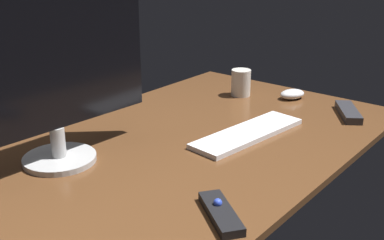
{
  "coord_description": "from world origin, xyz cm",
  "views": [
    {
      "loc": [
        -98.09,
        -83.62,
        57.46
      ],
      "look_at": [
        4.81,
        -0.43,
        8.0
      ],
      "focal_mm": 45.83,
      "sensor_mm": 36.0,
      "label": 1
    }
  ],
  "objects_px": {
    "computer_mouse": "(292,94)",
    "tv_remote": "(348,112)",
    "monitor": "(50,64)",
    "keyboard": "(248,133)",
    "coffee_mug": "(241,83)",
    "media_remote": "(221,213)"
  },
  "relations": [
    {
      "from": "media_remote",
      "to": "tv_remote",
      "type": "distance_m",
      "value": 0.78
    },
    {
      "from": "monitor",
      "to": "media_remote",
      "type": "bearing_deg",
      "value": -81.99
    },
    {
      "from": "keyboard",
      "to": "tv_remote",
      "type": "distance_m",
      "value": 0.39
    },
    {
      "from": "keyboard",
      "to": "media_remote",
      "type": "distance_m",
      "value": 0.47
    },
    {
      "from": "keyboard",
      "to": "computer_mouse",
      "type": "distance_m",
      "value": 0.41
    },
    {
      "from": "keyboard",
      "to": "monitor",
      "type": "bearing_deg",
      "value": 154.66
    },
    {
      "from": "monitor",
      "to": "coffee_mug",
      "type": "xyz_separation_m",
      "value": [
        0.78,
        -0.05,
        -0.21
      ]
    },
    {
      "from": "monitor",
      "to": "keyboard",
      "type": "relative_size",
      "value": 1.45
    },
    {
      "from": "monitor",
      "to": "coffee_mug",
      "type": "bearing_deg",
      "value": -0.74
    },
    {
      "from": "monitor",
      "to": "coffee_mug",
      "type": "relative_size",
      "value": 5.88
    },
    {
      "from": "media_remote",
      "to": "tv_remote",
      "type": "height_order",
      "value": "media_remote"
    },
    {
      "from": "monitor",
      "to": "coffee_mug",
      "type": "height_order",
      "value": "monitor"
    },
    {
      "from": "keyboard",
      "to": "coffee_mug",
      "type": "bearing_deg",
      "value": 43.27
    },
    {
      "from": "tv_remote",
      "to": "computer_mouse",
      "type": "bearing_deg",
      "value": 44.41
    },
    {
      "from": "computer_mouse",
      "to": "media_remote",
      "type": "bearing_deg",
      "value": -136.59
    },
    {
      "from": "computer_mouse",
      "to": "coffee_mug",
      "type": "distance_m",
      "value": 0.19
    },
    {
      "from": "computer_mouse",
      "to": "tv_remote",
      "type": "distance_m",
      "value": 0.24
    },
    {
      "from": "monitor",
      "to": "media_remote",
      "type": "height_order",
      "value": "monitor"
    },
    {
      "from": "monitor",
      "to": "keyboard",
      "type": "distance_m",
      "value": 0.6
    },
    {
      "from": "computer_mouse",
      "to": "media_remote",
      "type": "relative_size",
      "value": 0.58
    },
    {
      "from": "keyboard",
      "to": "coffee_mug",
      "type": "distance_m",
      "value": 0.4
    },
    {
      "from": "keyboard",
      "to": "tv_remote",
      "type": "height_order",
      "value": "tv_remote"
    }
  ]
}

